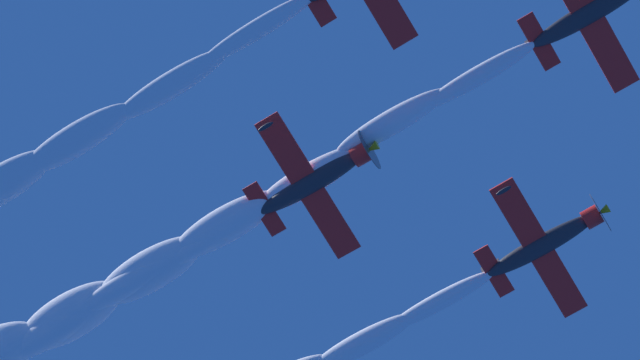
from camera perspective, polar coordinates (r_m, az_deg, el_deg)
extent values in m
ellipsoid|color=#232328|center=(73.79, 12.76, 7.80)|extent=(5.77, 7.24, 1.35)
cube|color=red|center=(73.60, 12.64, 7.66)|extent=(9.10, 7.21, 1.18)
ellipsoid|color=#232328|center=(75.71, 14.21, 4.63)|extent=(0.88, 1.06, 0.32)
cube|color=red|center=(73.68, 10.38, 6.50)|extent=(3.53, 2.97, 0.48)
cube|color=#232328|center=(74.23, 10.23, 6.63)|extent=(0.99, 1.23, 1.33)
ellipsoid|color=#1E232D|center=(74.27, 12.91, 8.06)|extent=(1.79, 1.99, 0.85)
ellipsoid|color=#232328|center=(77.90, 10.50, -3.07)|extent=(5.76, 7.25, 1.55)
cylinder|color=red|center=(77.87, 12.82, -1.74)|extent=(1.72, 1.70, 1.40)
cone|color=yellow|center=(77.89, 13.31, -1.46)|extent=(1.00, 1.07, 0.67)
cylinder|color=#3F3F47|center=(77.88, 13.20, -1.52)|extent=(2.41, 1.85, 3.00)
cube|color=red|center=(77.74, 10.38, -3.23)|extent=(9.10, 7.21, 1.18)
ellipsoid|color=#232328|center=(80.44, 11.93, -5.78)|extent=(0.88, 1.06, 0.35)
ellipsoid|color=#232328|center=(75.26, 8.74, -0.50)|extent=(0.88, 1.06, 0.35)
cube|color=red|center=(78.13, 8.28, -4.32)|extent=(3.54, 2.97, 0.50)
cube|color=#232328|center=(78.65, 8.14, -4.14)|extent=(0.97, 1.25, 1.36)
ellipsoid|color=#1E232D|center=(78.31, 10.64, -2.77)|extent=(1.77, 2.00, 0.90)
ellipsoid|color=#232328|center=(70.80, 4.02, 6.81)|extent=(0.88, 1.06, 0.34)
ellipsoid|color=#232328|center=(74.63, -0.42, -0.14)|extent=(5.80, 7.26, 1.41)
cylinder|color=red|center=(73.97, 1.97, 1.23)|extent=(1.78, 1.69, 1.42)
cone|color=yellow|center=(73.85, 2.49, 1.52)|extent=(1.03, 1.07, 0.67)
cylinder|color=#3F3F47|center=(73.88, 2.37, 1.45)|extent=(2.55, 1.83, 3.10)
cube|color=red|center=(74.51, -0.57, -0.30)|extent=(9.07, 7.19, 1.56)
ellipsoid|color=#232328|center=(76.77, 1.36, -2.99)|extent=(0.89, 1.06, 0.33)
ellipsoid|color=#232328|center=(72.51, -2.61, 2.55)|extent=(0.89, 1.06, 0.33)
cube|color=red|center=(75.48, -2.67, -1.39)|extent=(3.53, 2.96, 0.62)
cube|color=#232328|center=(76.02, -2.73, -1.20)|extent=(1.04, 1.25, 1.33)
ellipsoid|color=#1E232D|center=(74.99, -0.21, 0.18)|extent=(1.81, 2.00, 0.89)
ellipsoid|color=white|center=(73.67, 7.52, 4.93)|extent=(5.65, 7.21, 1.20)
ellipsoid|color=white|center=(74.20, 3.40, 2.75)|extent=(5.97, 7.44, 1.59)
ellipsoid|color=white|center=(75.27, -0.52, 0.03)|extent=(6.28, 7.66, 1.98)
ellipsoid|color=white|center=(76.72, -4.53, -2.14)|extent=(6.60, 7.89, 2.37)
ellipsoid|color=white|center=(78.69, -8.10, -4.29)|extent=(6.92, 8.12, 2.76)
ellipsoid|color=white|center=(81.28, -11.80, -6.36)|extent=(7.23, 8.35, 3.14)
ellipsoid|color=white|center=(78.74, 5.74, -5.75)|extent=(5.65, 7.21, 1.20)
ellipsoid|color=white|center=(79.77, 1.98, -7.79)|extent=(5.97, 7.44, 1.59)
ellipsoid|color=white|center=(70.31, -3.01, 7.18)|extent=(5.65, 7.21, 1.20)
ellipsoid|color=white|center=(71.70, -7.12, 4.51)|extent=(5.97, 7.44, 1.59)
ellipsoid|color=white|center=(73.58, -11.52, 1.91)|extent=(6.28, 7.66, 1.98)
ellipsoid|color=white|center=(76.54, -5.24, -2.85)|extent=(5.65, 7.21, 1.20)
ellipsoid|color=white|center=(78.48, -9.10, -4.87)|extent=(5.97, 7.44, 1.59)
ellipsoid|color=white|center=(81.15, -12.64, -7.04)|extent=(6.28, 7.66, 1.98)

